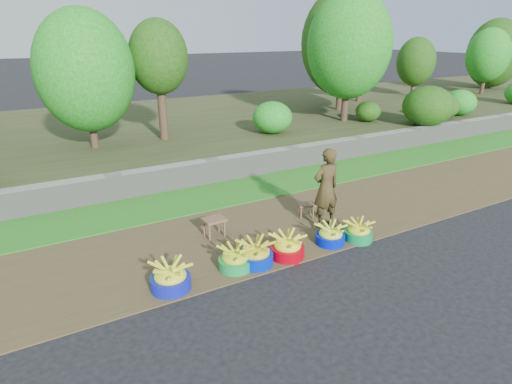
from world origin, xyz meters
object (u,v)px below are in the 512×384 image
basin_b (235,259)px  basin_e (330,235)px  basin_a (170,278)px  stool_left (214,222)px  basin_f (359,232)px  basin_c (255,254)px  vendor_woman (326,188)px  stool_right (306,206)px  basin_d (287,247)px

basin_b → basin_e: 1.73m
basin_a → stool_left: bearing=44.6°
basin_f → basin_e: bearing=166.9°
basin_c → basin_e: size_ratio=1.11×
basin_a → basin_e: basin_a is taller
basin_c → vendor_woman: bearing=18.1°
stool_right → vendor_woman: (0.06, -0.48, 0.51)m
stool_right → basin_a: bearing=-160.8°
basin_e → basin_f: 0.52m
basin_b → stool_right: bearing=26.6°
basin_b → basin_e: (1.73, -0.06, -0.01)m
basin_d → basin_e: basin_d is taller
basin_d → stool_right: (1.15, 1.09, 0.05)m
basin_d → basin_e: size_ratio=1.10×
stool_right → vendor_woman: vendor_woman is taller
basin_f → stool_right: 1.21m
basin_e → stool_left: basin_e is taller
basin_f → stool_left: size_ratio=1.22×
basin_b → stool_right: 2.25m
basin_b → basin_c: bearing=-6.2°
basin_c → basin_d: bearing=-4.8°
basin_c → basin_f: size_ratio=1.14×
basin_c → basin_d: basin_c is taller
basin_a → basin_f: size_ratio=1.16×
stool_right → basin_d: bearing=-136.4°
basin_d → vendor_woman: (1.20, 0.62, 0.56)m
basin_f → basin_c: bearing=175.7°
basin_c → stool_left: size_ratio=1.40×
basin_e → basin_c: bearing=178.9°
basin_a → basin_b: bearing=2.3°
stool_left → stool_right: 1.85m
basin_e → stool_right: (0.28, 1.07, 0.07)m
basin_e → stool_right: bearing=75.3°
basin_c → basin_f: (1.92, -0.15, -0.02)m
basin_a → basin_d: 1.87m
stool_left → stool_right: size_ratio=1.05×
basin_a → stool_right: bearing=19.2°
basin_a → stool_left: basin_a is taller
stool_right → basin_b: bearing=-153.4°
basin_f → vendor_woman: 0.94m
basin_c → basin_e: basin_c is taller
basin_d → vendor_woman: 1.46m
basin_c → basin_f: basin_c is taller
basin_c → stool_right: (1.69, 1.05, 0.05)m
vendor_woman → basin_f: bearing=103.2°
basin_e → basin_a: bearing=179.5°
stool_left → stool_right: (1.84, -0.11, -0.05)m
stool_right → basin_c: bearing=-148.3°
stool_left → basin_a: bearing=-135.4°
stool_left → vendor_woman: (1.90, -0.59, 0.46)m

